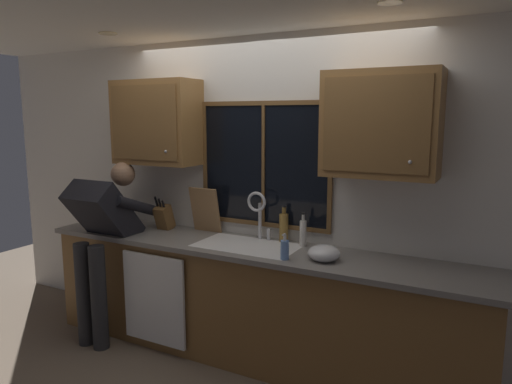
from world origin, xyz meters
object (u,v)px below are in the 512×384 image
Objects in this scene: person_standing at (103,232)px; mixing_bowl at (324,253)px; bottle_tall_clear at (303,232)px; knife_block at (164,217)px; cutting_board at (205,210)px; bottle_green_glass at (284,227)px; soap_dispenser at (285,249)px.

mixing_bowl is at bearing 6.44° from person_standing.
person_standing is 5.77× the size of bottle_tall_clear.
knife_block is 0.81× the size of cutting_board.
person_standing is at bearing -163.54° from bottle_tall_clear.
bottle_tall_clear is (0.19, -0.05, -0.01)m from bottle_green_glass.
mixing_bowl is 0.55m from bottle_green_glass.
cutting_board is 0.74m from bottle_green_glass.
bottle_tall_clear is (1.30, 0.06, -0.00)m from knife_block.
bottle_green_glass reaches higher than mixing_bowl.
bottle_tall_clear reaches higher than mixing_bowl.
soap_dispenser is 0.47m from bottle_green_glass.
knife_block is at bearing -174.11° from bottle_green_glass.
person_standing is 0.53m from knife_block.
person_standing is 3.82× the size of cutting_board.
bottle_green_glass is (1.11, 0.11, 0.01)m from knife_block.
knife_block is 1.35m from soap_dispenser.
mixing_bowl is (1.88, 0.21, 0.02)m from person_standing.
bottle_tall_clear is at bearing 92.15° from soap_dispenser.
cutting_board is 1.23m from mixing_bowl.
mixing_bowl is at bearing 23.09° from soap_dispenser.
soap_dispenser is (-0.25, -0.11, 0.02)m from mixing_bowl.
knife_block is 1.09× the size of bottle_green_glass.
bottle_green_glass is 0.19m from bottle_tall_clear.
mixing_bowl is 0.27m from soap_dispenser.
person_standing is at bearing -127.69° from knife_block.
bottle_tall_clear is at bearing -1.51° from cutting_board.
cutting_board is 1.51× the size of bottle_tall_clear.
cutting_board is at bearing 156.96° from soap_dispenser.
knife_block is 1.22× the size of bottle_tall_clear.
bottle_green_glass reaches higher than soap_dispenser.
bottle_green_glass is at bearing 20.23° from person_standing.
person_standing is at bearing -159.77° from bottle_green_glass.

